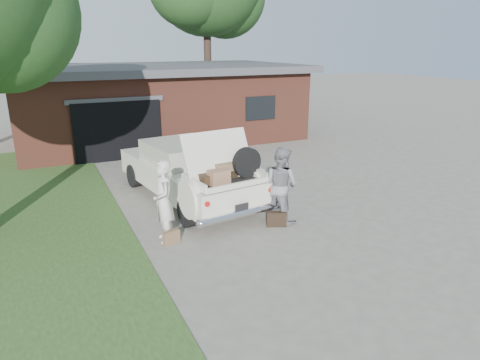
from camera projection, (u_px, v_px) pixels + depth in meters
name	position (u px, v px, depth m)	size (l,w,h in m)	color
ground	(251.00, 232.00, 9.99)	(90.00, 90.00, 0.00)	gray
house	(158.00, 101.00, 19.75)	(12.80, 7.80, 3.30)	brown
sedan	(189.00, 171.00, 11.95)	(2.84, 5.71, 2.18)	beige
woman_left	(163.00, 202.00, 9.29)	(0.67, 0.44, 1.84)	beige
woman_right	(281.00, 185.00, 10.35)	(0.91, 0.71, 1.87)	gray
suitcase_left	(171.00, 237.00, 9.37)	(0.38, 0.12, 0.30)	brown
suitcase_right	(276.00, 219.00, 10.25)	(0.47, 0.15, 0.37)	black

